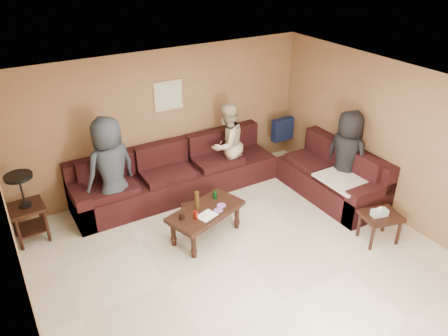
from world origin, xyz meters
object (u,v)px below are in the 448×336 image
at_px(person_left, 111,170).
at_px(waste_bin, 191,215).
at_px(coffee_table, 206,214).
at_px(sectional_sofa, 232,178).
at_px(side_table_right, 380,218).
at_px(person_right, 346,157).
at_px(person_middle, 227,145).
at_px(end_table_left, 26,207).

bearing_deg(person_left, waste_bin, 124.80).
bearing_deg(person_left, coffee_table, 113.53).
bearing_deg(person_left, sectional_sofa, 153.24).
relative_size(coffee_table, side_table_right, 1.98).
distance_m(sectional_sofa, coffee_table, 1.31).
bearing_deg(coffee_table, side_table_right, -32.77).
height_order(sectional_sofa, coffee_table, sectional_sofa).
bearing_deg(waste_bin, side_table_right, -39.44).
bearing_deg(person_right, coffee_table, 74.93).
xyz_separation_m(coffee_table, person_left, (-1.02, 1.21, 0.47)).
relative_size(side_table_right, person_left, 0.37).
xyz_separation_m(sectional_sofa, person_left, (-2.01, 0.36, 0.56)).
bearing_deg(person_middle, person_left, -18.39).
bearing_deg(person_right, person_middle, 33.62).
xyz_separation_m(sectional_sofa, person_middle, (0.15, 0.44, 0.45)).
relative_size(person_left, person_middle, 1.14).
height_order(side_table_right, waste_bin, side_table_right).
distance_m(waste_bin, person_middle, 1.59).
bearing_deg(coffee_table, person_right, -5.19).
bearing_deg(end_table_left, waste_bin, -20.95).
relative_size(side_table_right, person_right, 0.40).
relative_size(end_table_left, side_table_right, 1.70).
bearing_deg(waste_bin, person_middle, 36.16).
relative_size(waste_bin, person_left, 0.19).
height_order(sectional_sofa, person_right, person_right).
height_order(coffee_table, side_table_right, coffee_table).
bearing_deg(person_right, waste_bin, 66.05).
height_order(end_table_left, side_table_right, end_table_left).
xyz_separation_m(coffee_table, waste_bin, (-0.04, 0.42, -0.25)).
xyz_separation_m(sectional_sofa, person_right, (1.60, -1.08, 0.49)).
distance_m(side_table_right, person_middle, 2.93).
bearing_deg(sectional_sofa, person_middle, 70.99).
height_order(side_table_right, person_right, person_right).
bearing_deg(person_left, person_right, 141.60).
bearing_deg(end_table_left, person_middle, -0.16).
distance_m(end_table_left, person_middle, 3.47).
bearing_deg(side_table_right, person_middle, 111.29).
distance_m(side_table_right, waste_bin, 2.91).
distance_m(sectional_sofa, person_left, 2.12).
bearing_deg(end_table_left, person_left, -4.06).
distance_m(coffee_table, person_left, 1.65).
distance_m(sectional_sofa, person_right, 1.99).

